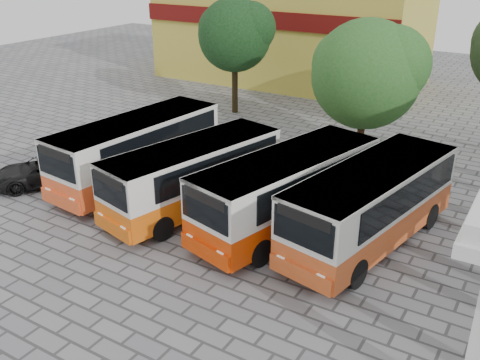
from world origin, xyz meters
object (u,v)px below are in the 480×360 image
Objects in this scene: bus_centre_right at (288,188)px; bus_far_right at (371,202)px; bus_centre_left at (194,173)px; parked_car at (44,171)px; bus_far_left at (137,147)px.

bus_centre_right reaches higher than bus_far_right.
parked_car is at bearing -155.55° from bus_centre_left.
bus_centre_left is at bearing -160.65° from bus_far_right.
bus_far_left reaches higher than bus_far_right.
bus_far_right is at bearing 44.12° from parked_car.
parked_car is at bearing -142.13° from bus_far_left.
bus_centre_right is 3.10m from bus_far_right.
bus_far_right is at bearing 6.52° from bus_far_left.
bus_centre_left is 3.98m from bus_centre_right.
bus_centre_right reaches higher than parked_car.
bus_far_right reaches higher than bus_centre_left.
parked_car is (-11.33, -1.98, -1.09)m from bus_centre_right.
bus_far_right is (10.73, 0.15, -0.03)m from bus_far_left.
bus_centre_left is 7.08m from bus_far_right.
bus_centre_right is 1.93× the size of parked_car.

